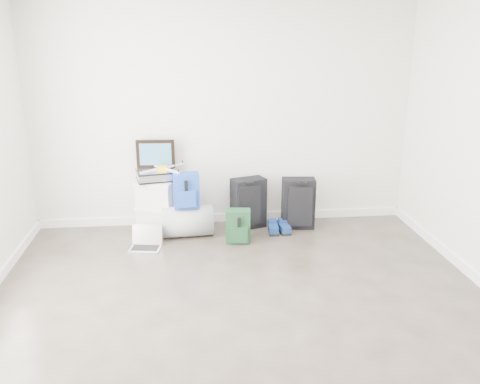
{
  "coord_description": "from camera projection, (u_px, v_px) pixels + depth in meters",
  "views": [
    {
      "loc": [
        -0.44,
        -3.45,
        2.27
      ],
      "look_at": [
        0.13,
        1.9,
        0.56
      ],
      "focal_mm": 38.0,
      "sensor_mm": 36.0,
      "label": 1
    }
  ],
  "objects": [
    {
      "name": "boxes_stack",
      "position": [
        158.0,
        205.0,
        5.98
      ],
      "size": [
        0.53,
        0.49,
        0.62
      ],
      "rotation": [
        0.0,
        0.0,
        -0.37
      ],
      "color": "silver",
      "rests_on": "ground"
    },
    {
      "name": "blue_backpack",
      "position": [
        186.0,
        191.0,
        5.72
      ],
      "size": [
        0.3,
        0.23,
        0.4
      ],
      "rotation": [
        0.0,
        0.0,
        0.08
      ],
      "color": "#1942A8",
      "rests_on": "duffel_bag"
    },
    {
      "name": "duffel_bag",
      "position": [
        187.0,
        221.0,
        5.86
      ],
      "size": [
        0.6,
        0.39,
        0.36
      ],
      "primitive_type": "cylinder",
      "rotation": [
        0.0,
        1.57,
        0.06
      ],
      "color": "gray",
      "rests_on": "ground"
    },
    {
      "name": "rolled_rug",
      "position": [
        301.0,
        201.0,
        6.2
      ],
      "size": [
        0.19,
        0.19,
        0.58
      ],
      "primitive_type": "cylinder",
      "color": "tan",
      "rests_on": "ground"
    },
    {
      "name": "drone",
      "position": [
        163.0,
        168.0,
        5.83
      ],
      "size": [
        0.49,
        0.49,
        0.05
      ],
      "rotation": [
        0.0,
        0.0,
        -0.11
      ],
      "color": "yellow",
      "rests_on": "briefcase"
    },
    {
      "name": "painting",
      "position": [
        156.0,
        154.0,
        5.89
      ],
      "size": [
        0.45,
        0.06,
        0.33
      ],
      "rotation": [
        0.0,
        0.0,
        -0.06
      ],
      "color": "black",
      "rests_on": "briefcase"
    },
    {
      "name": "carry_on",
      "position": [
        298.0,
        204.0,
        6.07
      ],
      "size": [
        0.41,
        0.29,
        0.61
      ],
      "rotation": [
        0.0,
        0.0,
        -0.1
      ],
      "color": "black",
      "rests_on": "ground"
    },
    {
      "name": "laptop",
      "position": [
        146.0,
        243.0,
        5.57
      ],
      "size": [
        0.37,
        0.29,
        0.24
      ],
      "rotation": [
        0.0,
        0.0,
        -0.17
      ],
      "color": "silver",
      "rests_on": "ground"
    },
    {
      "name": "shoes",
      "position": [
        279.0,
        228.0,
        6.01
      ],
      "size": [
        0.26,
        0.29,
        0.09
      ],
      "rotation": [
        0.0,
        0.0,
        -0.03
      ],
      "color": "black",
      "rests_on": "ground"
    },
    {
      "name": "ground",
      "position": [
        249.0,
        333.0,
        4.0
      ],
      "size": [
        5.0,
        5.0,
        0.0
      ],
      "primitive_type": "plane",
      "color": "#352F26",
      "rests_on": "ground"
    },
    {
      "name": "room_envelope",
      "position": [
        250.0,
        114.0,
        3.5
      ],
      "size": [
        4.52,
        5.02,
        2.71
      ],
      "color": "silver",
      "rests_on": "ground"
    },
    {
      "name": "briefcase",
      "position": [
        156.0,
        175.0,
        5.87
      ],
      "size": [
        0.48,
        0.39,
        0.12
      ],
      "primitive_type": "cube",
      "rotation": [
        0.0,
        0.0,
        0.19
      ],
      "color": "#B2B2B7",
      "rests_on": "boxes_stack"
    },
    {
      "name": "large_suitcase",
      "position": [
        248.0,
        203.0,
        6.09
      ],
      "size": [
        0.44,
        0.36,
        0.61
      ],
      "rotation": [
        0.0,
        0.0,
        0.33
      ],
      "color": "black",
      "rests_on": "ground"
    },
    {
      "name": "green_backpack",
      "position": [
        238.0,
        227.0,
        5.67
      ],
      "size": [
        0.29,
        0.23,
        0.38
      ],
      "rotation": [
        0.0,
        0.0,
        -0.12
      ],
      "color": "#133422",
      "rests_on": "ground"
    }
  ]
}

